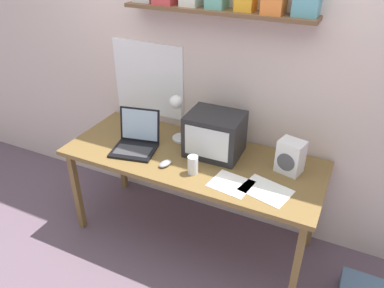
% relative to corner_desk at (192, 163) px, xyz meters
% --- Properties ---
extents(ground_plane, '(12.00, 12.00, 0.00)m').
position_rel_corner_desk_xyz_m(ground_plane, '(0.00, 0.00, -0.69)').
color(ground_plane, '#675360').
extents(back_wall, '(5.60, 0.24, 2.60)m').
position_rel_corner_desk_xyz_m(back_wall, '(-0.00, 0.42, 0.62)').
color(back_wall, beige).
rests_on(back_wall, ground_plane).
extents(corner_desk, '(1.84, 0.73, 0.75)m').
position_rel_corner_desk_xyz_m(corner_desk, '(0.00, 0.00, 0.00)').
color(corner_desk, brown).
rests_on(corner_desk, ground_plane).
extents(crt_monitor, '(0.39, 0.32, 0.30)m').
position_rel_corner_desk_xyz_m(crt_monitor, '(0.12, 0.11, 0.21)').
color(crt_monitor, '#232326').
rests_on(crt_monitor, corner_desk).
extents(laptop, '(0.36, 0.36, 0.27)m').
position_rel_corner_desk_xyz_m(laptop, '(-0.42, -0.06, 0.13)').
color(laptop, black).
rests_on(laptop, corner_desk).
extents(desk_lamp, '(0.15, 0.18, 0.38)m').
position_rel_corner_desk_xyz_m(desk_lamp, '(-0.18, 0.15, 0.30)').
color(desk_lamp, silver).
rests_on(desk_lamp, corner_desk).
extents(juice_glass, '(0.07, 0.07, 0.13)m').
position_rel_corner_desk_xyz_m(juice_glass, '(0.09, -0.18, 0.12)').
color(juice_glass, white).
rests_on(juice_glass, corner_desk).
extents(space_heater, '(0.19, 0.16, 0.23)m').
position_rel_corner_desk_xyz_m(space_heater, '(0.66, 0.11, 0.17)').
color(space_heater, white).
rests_on(space_heater, corner_desk).
extents(computer_mouse, '(0.08, 0.12, 0.03)m').
position_rel_corner_desk_xyz_m(computer_mouse, '(-0.11, -0.19, 0.07)').
color(computer_mouse, gray).
rests_on(computer_mouse, corner_desk).
extents(loose_paper_near_monitor, '(0.22, 0.21, 0.00)m').
position_rel_corner_desk_xyz_m(loose_paper_near_monitor, '(-0.54, 0.24, 0.06)').
color(loose_paper_near_monitor, white).
rests_on(loose_paper_near_monitor, corner_desk).
extents(printed_handout, '(0.28, 0.25, 0.00)m').
position_rel_corner_desk_xyz_m(printed_handout, '(0.37, -0.19, 0.06)').
color(printed_handout, white).
rests_on(printed_handout, corner_desk).
extents(loose_paper_near_laptop, '(0.34, 0.28, 0.00)m').
position_rel_corner_desk_xyz_m(loose_paper_near_laptop, '(0.58, -0.16, 0.06)').
color(loose_paper_near_laptop, white).
rests_on(loose_paper_near_laptop, corner_desk).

